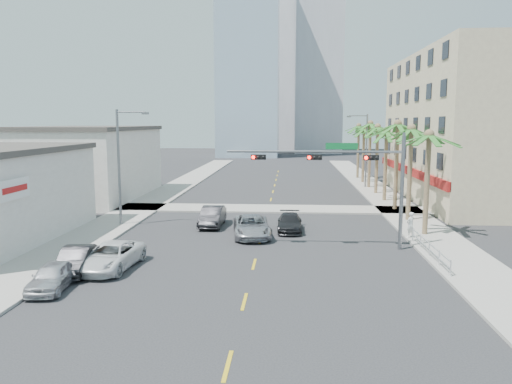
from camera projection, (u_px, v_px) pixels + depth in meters
The scene contains 28 objects.
ground at pixel (248, 287), 24.47m from camera, with size 260.00×260.00×0.00m, color #262628.
sidewalk_right at pixel (405, 214), 43.39m from camera, with size 4.00×120.00×0.15m, color gray.
sidewalk_left at pixel (135, 211), 45.04m from camera, with size 4.00×120.00×0.15m, color gray.
sidewalk_cross at pixel (268, 209), 46.19m from camera, with size 80.00×4.00×0.15m, color gray.
building_right at pixel (484, 127), 51.55m from camera, with size 15.25×28.00×15.00m.
building_left_far at pixel (88, 164), 52.97m from camera, with size 11.00×18.00×7.20m, color beige.
tower_far_left at pixel (248, 53), 115.53m from camera, with size 14.00×14.00×48.00m, color #99B2C6.
tower_far_right at pixel (319, 36), 128.35m from camera, with size 12.00×12.00×60.00m, color #ADADB2.
tower_far_center at pixel (274, 77), 145.24m from camera, with size 16.00×16.00×42.00m, color #ADADB2.
traffic_signal_mast at pixel (351, 170), 31.22m from camera, with size 11.12×0.54×7.20m.
palm_tree_0 at pixel (429, 136), 34.54m from camera, with size 4.80×4.80×7.80m.
palm_tree_1 at pixel (412, 130), 39.63m from camera, with size 4.80×4.80×8.16m.
palm_tree_2 at pixel (398, 125), 44.72m from camera, with size 4.80×4.80×8.52m.
palm_tree_3 at pixel (387, 132), 49.95m from camera, with size 4.80×4.80×7.80m.
palm_tree_4 at pixel (378, 128), 55.04m from camera, with size 4.80×4.80×8.16m.
palm_tree_5 at pixel (370, 124), 60.13m from camera, with size 4.80×4.80×8.52m.
palm_tree_6 at pixel (364, 129), 65.36m from camera, with size 4.80×4.80×7.80m.
palm_tree_7 at pixel (359, 126), 70.45m from camera, with size 4.80×4.80×8.16m.
streetlight_left at pixel (121, 161), 38.35m from camera, with size 2.55×0.25×9.00m.
streetlight_right at pixel (365, 147), 60.55m from camera, with size 2.55×0.25×9.00m.
guardrail at pixel (429, 247), 29.59m from camera, with size 0.08×8.08×1.00m.
car_parked_near at pixel (52, 276), 24.02m from camera, with size 1.56×3.88×1.32m, color silver.
car_parked_mid at pixel (76, 260), 26.70m from camera, with size 1.47×4.23×1.39m, color black.
car_parked_far at pixel (111, 256), 27.41m from camera, with size 2.39×5.18×1.44m, color white.
car_lane_left at pixel (212, 216), 38.76m from camera, with size 1.61×4.61×1.52m, color black.
car_lane_center at pixel (252, 226), 35.16m from camera, with size 2.47×5.36×1.49m, color #B0B0B5.
car_lane_right at pixel (290, 223), 36.99m from camera, with size 1.79×4.40×1.28m, color black.
pedestrian at pixel (410, 225), 34.33m from camera, with size 0.64×0.42×1.76m, color silver.
Camera 1 is at (2.03, -23.50, 8.03)m, focal length 35.00 mm.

